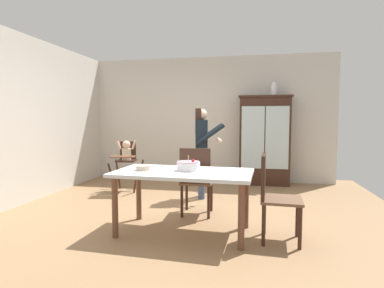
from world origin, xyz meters
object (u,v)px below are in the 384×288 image
Objects in this scene: dining_table at (183,179)px; dining_chair_right_end at (272,191)px; china_cabinet at (264,140)px; high_chair_with_toddler at (126,156)px; dining_chair_far_side at (196,177)px; ceramic_vase at (274,90)px; serving_bowl at (143,168)px; adult_person at (202,142)px; birthday_cake at (188,166)px.

dining_chair_right_end is (1.02, -0.04, -0.09)m from dining_table.
china_cabinet is at bearing 71.49° from dining_table.
dining_chair_right_end is at bearing -48.01° from high_chair_with_toddler.
high_chair_with_toddler is 0.99× the size of dining_chair_right_end.
dining_chair_far_side is at bearing -49.68° from high_chair_with_toddler.
ceramic_vase is 3.41m from dining_chair_right_end.
serving_bowl is 0.19× the size of dining_chair_far_side.
ceramic_vase is 0.16× the size of dining_table.
dining_chair_far_side is 1.00× the size of dining_chair_right_end.
china_cabinet reaches higher than adult_person.
dining_chair_right_end is (-0.17, -3.11, -1.39)m from ceramic_vase.
ceramic_vase is 0.28× the size of high_chair_with_toddler.
ceramic_vase reaches higher than adult_person.
ceramic_vase is at bearing -0.23° from dining_chair_right_end.
ceramic_vase is 0.18× the size of adult_person.
birthday_cake is (-1.14, -3.00, -1.15)m from ceramic_vase.
china_cabinet is at bearing -178.76° from ceramic_vase.
serving_bowl is (-0.43, -1.71, -0.20)m from adult_person.
adult_person is 8.50× the size of serving_bowl.
birthday_cake is at bearing 86.84° from dining_chair_right_end.
serving_bowl is (-1.51, -3.08, -0.15)m from china_cabinet.
dining_table is at bearing 2.68° from serving_bowl.
serving_bowl is at bearing -177.32° from dining_table.
dining_table is (0.06, -1.69, -0.32)m from adult_person.
ceramic_vase reaches higher than serving_bowl.
birthday_cake is at bearing -110.87° from ceramic_vase.
dining_table is at bearing -111.31° from ceramic_vase.
ceramic_vase reaches higher than birthday_cake.
serving_bowl is (-1.68, -3.09, -1.18)m from ceramic_vase.
birthday_cake is 0.63m from dining_chair_far_side.
dining_chair_far_side reaches higher than serving_bowl.
ceramic_vase is 3.02m from dining_chair_far_side.
dining_chair_right_end is (1.50, -0.02, -0.21)m from serving_bowl.
adult_person is 1.64m from birthday_cake.
china_cabinet is 1.20× the size of adult_person.
china_cabinet reaches higher than serving_bowl.
high_chair_with_toddler is at bearing 70.80° from adult_person.
serving_bowl is at bearing 92.20° from dining_chair_right_end.
dining_chair_far_side reaches higher than high_chair_with_toddler.
high_chair_with_toddler is 2.24m from serving_bowl.
dining_chair_far_side is (1.58, -1.30, -0.10)m from high_chair_with_toddler.
high_chair_with_toddler is (-2.57, -1.12, -0.27)m from china_cabinet.
adult_person is 1.59× the size of dining_chair_far_side.
adult_person is at bearing -128.31° from china_cabinet.
china_cabinet reaches higher than dining_chair_right_end.
birthday_cake is 0.54m from serving_bowl.
china_cabinet is at bearing 2.91° from dining_chair_right_end.
china_cabinet is 6.53× the size of birthday_cake.
dining_chair_right_end is (-0.00, -3.10, -0.36)m from china_cabinet.
adult_person is (-1.25, -1.37, -0.98)m from ceramic_vase.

